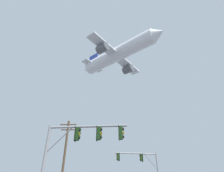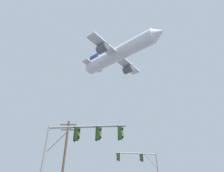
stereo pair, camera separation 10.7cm
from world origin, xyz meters
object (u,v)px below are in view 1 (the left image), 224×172
object	(u,v)px
signal_pole_far	(143,164)
utility_pole	(64,156)
signal_pole_near	(80,142)
airplane	(118,54)

from	to	relation	value
signal_pole_far	utility_pole	size ratio (longest dim) A/B	0.62
signal_pole_near	airplane	bearing A→B (deg)	82.46
signal_pole_near	airplane	xyz separation A→B (m)	(3.62, 27.37, 31.37)
signal_pole_near	utility_pole	xyz separation A→B (m)	(-3.75, 10.59, 0.81)
signal_pole_far	airplane	distance (m)	34.28
signal_pole_far	signal_pole_near	bearing A→B (deg)	-114.96
signal_pole_far	utility_pole	distance (m)	10.29
signal_pole_near	airplane	size ratio (longest dim) A/B	0.24
signal_pole_near	signal_pole_far	world-z (taller)	signal_pole_far
signal_pole_near	utility_pole	bearing A→B (deg)	109.49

